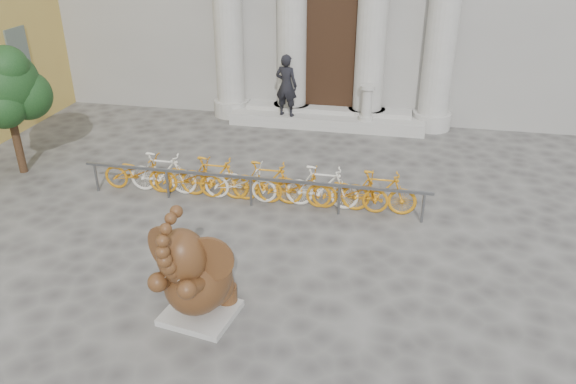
% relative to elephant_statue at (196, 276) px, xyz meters
% --- Properties ---
extents(ground, '(80.00, 80.00, 0.00)m').
position_rel_elephant_statue_xyz_m(ground, '(0.75, 0.28, -0.82)').
color(ground, '#474442').
rests_on(ground, ground).
extents(entrance_steps, '(6.00, 1.20, 0.36)m').
position_rel_elephant_statue_xyz_m(entrance_steps, '(0.75, 9.68, -0.64)').
color(entrance_steps, '#A8A59E').
rests_on(entrance_steps, ground).
extents(elephant_statue, '(1.49, 1.74, 2.25)m').
position_rel_elephant_statue_xyz_m(elephant_statue, '(0.00, 0.00, 0.00)').
color(elephant_statue, '#A8A59E').
rests_on(elephant_statue, ground).
extents(bike_rack, '(8.00, 0.53, 1.00)m').
position_rel_elephant_statue_xyz_m(bike_rack, '(-0.19, 4.23, -0.32)').
color(bike_rack, slate).
rests_on(bike_rack, ground).
extents(tree, '(1.88, 1.71, 3.26)m').
position_rel_elephant_statue_xyz_m(tree, '(-6.38, 4.59, 1.46)').
color(tree, '#332114').
rests_on(tree, ground).
extents(pedestrian, '(0.77, 0.58, 1.89)m').
position_rel_elephant_statue_xyz_m(pedestrian, '(-0.47, 9.33, 0.48)').
color(pedestrian, black).
rests_on(pedestrian, entrance_steps).
extents(balustrade_post, '(0.44, 0.44, 1.07)m').
position_rel_elephant_statue_xyz_m(balustrade_post, '(1.97, 9.38, 0.03)').
color(balustrade_post, '#A8A59E').
rests_on(balustrade_post, entrance_steps).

